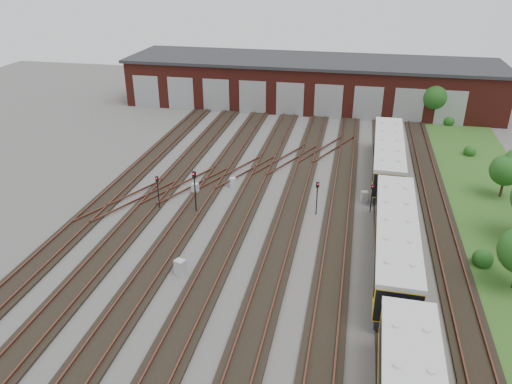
# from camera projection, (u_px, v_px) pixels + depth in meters

# --- Properties ---
(ground) EXTENTS (120.00, 120.00, 0.00)m
(ground) POSITION_uv_depth(u_px,v_px,m) (249.00, 255.00, 35.74)
(ground) COLOR #4A4745
(ground) RESTS_ON ground
(track_network) EXTENTS (30.40, 70.00, 0.33)m
(track_network) POSITION_uv_depth(u_px,v_px,m) (248.00, 249.00, 36.24)
(track_network) COLOR black
(track_network) RESTS_ON ground
(maintenance_shed) EXTENTS (51.00, 12.50, 6.35)m
(maintenance_shed) POSITION_uv_depth(u_px,v_px,m) (310.00, 82.00, 69.61)
(maintenance_shed) COLOR #591D16
(maintenance_shed) RESTS_ON ground
(grass_verge) EXTENTS (8.00, 55.00, 0.05)m
(grass_verge) POSITION_uv_depth(u_px,v_px,m) (500.00, 215.00, 41.07)
(grass_verge) COLOR #254B19
(grass_verge) RESTS_ON ground
(metro_train) EXTENTS (3.06, 47.12, 3.11)m
(metro_train) POSITION_uv_depth(u_px,v_px,m) (395.00, 240.00, 33.80)
(metro_train) COLOR black
(metro_train) RESTS_ON ground
(signal_mast_0) EXTENTS (0.23, 0.21, 3.03)m
(signal_mast_0) POSITION_uv_depth(u_px,v_px,m) (158.00, 189.00, 41.21)
(signal_mast_0) COLOR black
(signal_mast_0) RESTS_ON ground
(signal_mast_1) EXTENTS (0.31, 0.29, 3.72)m
(signal_mast_1) POSITION_uv_depth(u_px,v_px,m) (195.00, 187.00, 40.47)
(signal_mast_1) COLOR black
(signal_mast_1) RESTS_ON ground
(signal_mast_2) EXTENTS (0.27, 0.26, 2.93)m
(signal_mast_2) POSITION_uv_depth(u_px,v_px,m) (317.00, 194.00, 40.40)
(signal_mast_2) COLOR black
(signal_mast_2) RESTS_ON ground
(signal_mast_3) EXTENTS (0.23, 0.22, 2.54)m
(signal_mast_3) POSITION_uv_depth(u_px,v_px,m) (372.00, 195.00, 40.84)
(signal_mast_3) COLOR black
(signal_mast_3) RESTS_ON ground
(relay_cabinet_0) EXTENTS (0.65, 0.57, 0.96)m
(relay_cabinet_0) POSITION_uv_depth(u_px,v_px,m) (195.00, 188.00, 44.63)
(relay_cabinet_0) COLOR #ACAFB1
(relay_cabinet_0) RESTS_ON ground
(relay_cabinet_1) EXTENTS (0.64, 0.58, 0.88)m
(relay_cabinet_1) POSITION_uv_depth(u_px,v_px,m) (233.00, 182.00, 45.89)
(relay_cabinet_1) COLOR #ACAFB1
(relay_cabinet_1) RESTS_ON ground
(relay_cabinet_2) EXTENTS (0.83, 0.77, 1.11)m
(relay_cabinet_2) POSITION_uv_depth(u_px,v_px,m) (180.00, 267.00, 33.31)
(relay_cabinet_2) COLOR #ACAFB1
(relay_cabinet_2) RESTS_ON ground
(relay_cabinet_3) EXTENTS (0.70, 0.64, 0.95)m
(relay_cabinet_3) POSITION_uv_depth(u_px,v_px,m) (364.00, 196.00, 43.16)
(relay_cabinet_3) COLOR #ACAFB1
(relay_cabinet_3) RESTS_ON ground
(relay_cabinet_4) EXTENTS (0.55, 0.47, 0.87)m
(relay_cabinet_4) POSITION_uv_depth(u_px,v_px,m) (385.00, 181.00, 46.28)
(relay_cabinet_4) COLOR #ACAFB1
(relay_cabinet_4) RESTS_ON ground
(tree_0) EXTENTS (3.60, 3.60, 5.97)m
(tree_0) POSITION_uv_depth(u_px,v_px,m) (435.00, 92.00, 62.02)
(tree_0) COLOR #321F16
(tree_0) RESTS_ON ground
(tree_1) EXTENTS (2.73, 2.73, 4.53)m
(tree_1) POSITION_uv_depth(u_px,v_px,m) (507.00, 167.00, 42.89)
(tree_1) COLOR #321F16
(tree_1) RESTS_ON ground
(bush_0) EXTENTS (1.41, 1.41, 1.41)m
(bush_0) POSITION_uv_depth(u_px,v_px,m) (483.00, 256.00, 34.26)
(bush_0) COLOR #1E4C15
(bush_0) RESTS_ON ground
(bush_1) EXTENTS (1.27, 1.27, 1.27)m
(bush_1) POSITION_uv_depth(u_px,v_px,m) (470.00, 150.00, 52.95)
(bush_1) COLOR #1E4C15
(bush_1) RESTS_ON ground
(bush_2) EXTENTS (1.46, 1.46, 1.46)m
(bush_2) POSITION_uv_depth(u_px,v_px,m) (449.00, 119.00, 62.30)
(bush_2) COLOR #1E4C15
(bush_2) RESTS_ON ground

